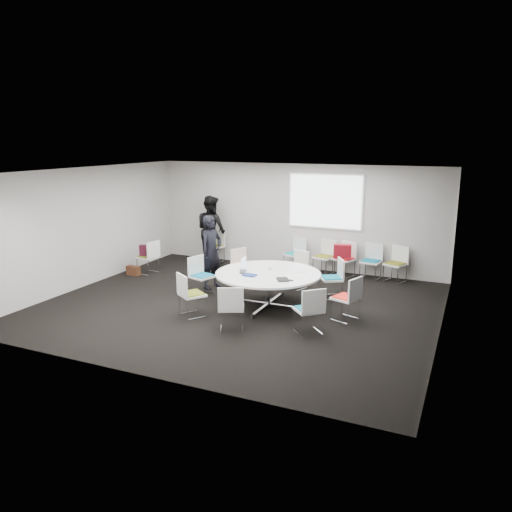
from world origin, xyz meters
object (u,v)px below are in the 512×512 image
at_px(chair_back_a, 295,260).
at_px(laptop, 245,272).
at_px(chair_ring_f, 192,303).
at_px(chair_spare_left, 149,263).
at_px(person_main, 211,252).
at_px(chair_ring_a, 346,306).
at_px(cup, 270,268).
at_px(chair_ring_b, 332,286).
at_px(chair_back_b, 324,263).
at_px(chair_ring_c, 296,277).
at_px(chair_ring_d, 243,274).
at_px(brown_bag, 133,271).
at_px(chair_ring_e, 202,284).
at_px(chair_back_d, 371,268).
at_px(person_back, 211,230).
at_px(chair_ring_g, 231,316).
at_px(chair_ring_h, 309,319).
at_px(chair_person_back, 215,252).
at_px(maroon_bag, 147,250).
at_px(conference_table, 268,282).
at_px(chair_back_e, 395,271).
at_px(chair_back_c, 344,266).

distance_m(chair_back_a, laptop, 3.17).
distance_m(chair_ring_f, chair_spare_left, 3.55).
bearing_deg(person_main, chair_ring_a, -89.64).
bearing_deg(cup, chair_ring_b, 38.11).
height_order(chair_back_b, chair_spare_left, same).
xyz_separation_m(chair_ring_c, chair_ring_d, (-1.22, -0.30, 0.00)).
bearing_deg(chair_ring_b, chair_spare_left, 59.68).
xyz_separation_m(chair_ring_d, brown_bag, (-3.00, -0.31, -0.16)).
height_order(chair_ring_e, chair_back_d, same).
height_order(person_main, person_back, person_back).
bearing_deg(chair_ring_g, chair_ring_a, 13.36).
relative_size(chair_back_b, brown_bag, 2.44).
bearing_deg(chair_ring_d, chair_ring_c, 131.48).
relative_size(chair_ring_h, chair_person_back, 1.00).
relative_size(chair_ring_b, chair_ring_g, 1.00).
distance_m(laptop, cup, 0.54).
height_order(chair_spare_left, person_back, person_back).
bearing_deg(maroon_bag, chair_ring_b, -0.64).
relative_size(conference_table, chair_ring_e, 2.49).
bearing_deg(cup, chair_ring_g, -91.02).
xyz_separation_m(chair_ring_h, chair_back_d, (0.29, 4.08, 0.00)).
bearing_deg(chair_spare_left, laptop, -103.32).
xyz_separation_m(cup, brown_bag, (-4.06, 0.64, -0.66)).
bearing_deg(chair_ring_a, person_back, 76.71).
bearing_deg(chair_ring_e, chair_spare_left, -97.98).
xyz_separation_m(chair_back_a, person_back, (-2.43, -0.16, 0.68)).
relative_size(chair_ring_e, brown_bag, 2.44).
bearing_deg(chair_ring_d, person_main, -25.71).
xyz_separation_m(chair_ring_c, chair_ring_f, (-1.25, -2.63, 0.00)).
xyz_separation_m(chair_back_b, cup, (-0.39, -2.78, 0.50)).
height_order(chair_person_back, brown_bag, chair_person_back).
relative_size(chair_ring_e, chair_ring_h, 1.00).
distance_m(person_main, person_back, 2.42).
relative_size(person_main, person_back, 0.90).
xyz_separation_m(chair_back_e, cup, (-2.20, -2.76, 0.50)).
distance_m(chair_ring_e, chair_ring_f, 1.34).
bearing_deg(chair_back_c, chair_back_e, -157.88).
distance_m(chair_ring_e, chair_spare_left, 2.45).
bearing_deg(cup, chair_ring_d, 138.18).
height_order(chair_back_a, person_main, person_main).
bearing_deg(chair_ring_d, chair_ring_e, 2.05).
relative_size(chair_ring_h, chair_spare_left, 1.00).
height_order(chair_person_back, person_back, person_back).
bearing_deg(maroon_bag, chair_ring_c, 4.66).
relative_size(chair_ring_b, chair_person_back, 1.00).
height_order(conference_table, chair_back_b, chair_back_b).
height_order(chair_person_back, cup, chair_person_back).
relative_size(chair_ring_a, chair_ring_f, 1.00).
bearing_deg(chair_person_back, chair_ring_d, 146.80).
height_order(chair_ring_a, chair_back_a, same).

